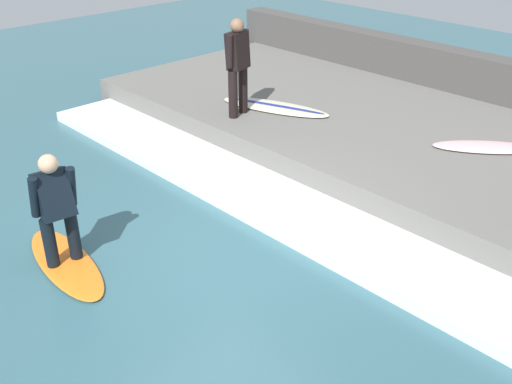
{
  "coord_description": "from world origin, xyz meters",
  "views": [
    {
      "loc": [
        -3.98,
        -4.76,
        4.22
      ],
      "look_at": [
        0.59,
        0.0,
        0.7
      ],
      "focal_mm": 42.0,
      "sensor_mm": 36.0,
      "label": 1
    }
  ],
  "objects": [
    {
      "name": "wave_foam_crest",
      "position": [
        1.36,
        0.0,
        0.08
      ],
      "size": [
        1.18,
        11.44,
        0.17
      ],
      "primitive_type": "cube",
      "color": "silver",
      "rests_on": "ground_plane"
    },
    {
      "name": "surfboard_spare",
      "position": [
        4.37,
        -1.16,
        0.53
      ],
      "size": [
        1.43,
        1.56,
        0.06
      ],
      "color": "beige",
      "rests_on": "concrete_ledge"
    },
    {
      "name": "surfboard_waiting_far",
      "position": [
        3.31,
        2.33,
        0.53
      ],
      "size": [
        1.25,
        2.14,
        0.07
      ],
      "color": "beige",
      "rests_on": "concrete_ledge"
    },
    {
      "name": "surfer_waiting_far",
      "position": [
        2.63,
        2.57,
        1.43
      ],
      "size": [
        0.55,
        0.35,
        1.65
      ],
      "color": "black",
      "rests_on": "concrete_ledge"
    },
    {
      "name": "back_wall",
      "position": [
        6.6,
        0.0,
        0.63
      ],
      "size": [
        0.5,
        12.65,
        1.26
      ],
      "primitive_type": "cube",
      "color": "#474442",
      "rests_on": "ground_plane"
    },
    {
      "name": "concrete_ledge",
      "position": [
        4.15,
        0.0,
        0.25
      ],
      "size": [
        4.4,
        12.05,
        0.5
      ],
      "primitive_type": "cube",
      "color": "#66635E",
      "rests_on": "ground_plane"
    },
    {
      "name": "ground_plane",
      "position": [
        0.0,
        0.0,
        0.0
      ],
      "size": [
        28.0,
        28.0,
        0.0
      ],
      "primitive_type": "plane",
      "color": "#335B66"
    },
    {
      "name": "surfboard_riding",
      "position": [
        -1.48,
        1.19,
        0.03
      ],
      "size": [
        0.8,
        1.9,
        0.06
      ],
      "color": "orange",
      "rests_on": "ground_plane"
    },
    {
      "name": "surfer_riding",
      "position": [
        -1.48,
        1.19,
        0.84
      ],
      "size": [
        0.53,
        0.45,
        1.41
      ],
      "color": "black",
      "rests_on": "surfboard_riding"
    }
  ]
}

